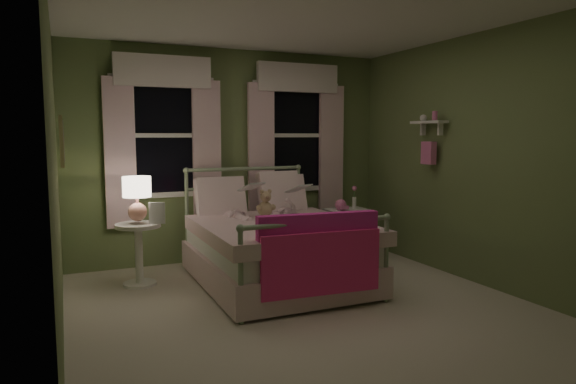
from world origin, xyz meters
name	(u,v)px	position (x,y,z in m)	size (l,w,h in m)	color
room_shell	(306,164)	(0.00, 0.00, 1.30)	(4.20, 4.20, 4.20)	beige
bed	(276,248)	(0.06, 0.85, 0.38)	(1.58, 2.04, 1.18)	white
pink_throw	(320,245)	(0.06, -0.16, 0.61)	(1.10, 0.22, 0.71)	#DE2B9A
child_left	(236,190)	(-0.22, 1.29, 0.96)	(0.28, 0.19, 0.78)	#F7D1DD
child_right	(283,191)	(0.34, 1.29, 0.93)	(0.35, 0.27, 0.71)	#F7D1DD
book_left	(244,192)	(-0.22, 1.04, 0.96)	(0.20, 0.27, 0.03)	beige
book_right	(292,193)	(0.34, 1.04, 0.92)	(0.20, 0.27, 0.02)	beige
teddy_bear	(265,205)	(0.06, 1.13, 0.79)	(0.22, 0.18, 0.30)	tan
nightstand_left	(139,246)	(-1.27, 1.34, 0.42)	(0.46, 0.46, 0.65)	white
table_lamp	(137,194)	(-1.27, 1.34, 0.95)	(0.29, 0.29, 0.46)	#E49987
book_nightstand	(149,223)	(-1.17, 1.26, 0.66)	(0.16, 0.22, 0.02)	beige
nightstand_right	(348,217)	(1.22, 1.35, 0.55)	(0.50, 0.40, 0.64)	white
pink_toy	(341,205)	(1.12, 1.34, 0.71)	(0.14, 0.19, 0.14)	pink
bud_vase	(354,197)	(1.34, 1.40, 0.79)	(0.06, 0.06, 0.28)	white
window_left	(164,129)	(-0.85, 2.03, 1.62)	(1.34, 0.13, 1.96)	black
window_right	(297,130)	(0.85, 2.03, 1.62)	(1.34, 0.13, 1.96)	black
wall_shelf	(429,138)	(1.90, 0.70, 1.52)	(0.15, 0.50, 0.60)	white
framed_picture	(62,142)	(-1.95, 0.60, 1.50)	(0.03, 0.32, 0.42)	beige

